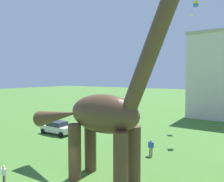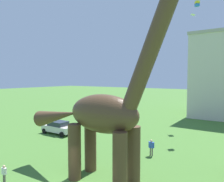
% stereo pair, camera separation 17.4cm
% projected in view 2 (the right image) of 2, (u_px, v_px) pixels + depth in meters
% --- Properties ---
extents(dinosaur_sculpture, '(12.13, 2.57, 12.67)m').
position_uv_depth(dinosaur_sculpture, '(103.00, 114.00, 14.19)').
color(dinosaur_sculpture, '#513823').
rests_on(dinosaur_sculpture, ground_plane).
extents(parked_sedan_left, '(4.25, 2.02, 1.55)m').
position_uv_depth(parked_sedan_left, '(58.00, 127.00, 26.58)').
color(parked_sedan_left, silver).
rests_on(parked_sedan_left, ground_plane).
extents(person_watching_child, '(0.45, 0.20, 1.21)m').
position_uv_depth(person_watching_child, '(4.00, 172.00, 14.14)').
color(person_watching_child, '#6B6056').
rests_on(person_watching_child, ground_plane).
extents(person_photographer, '(0.55, 0.24, 1.47)m').
position_uv_depth(person_photographer, '(78.00, 135.00, 22.48)').
color(person_photographer, '#2D3347').
rests_on(person_photographer, ground_plane).
extents(person_near_flyer, '(0.55, 0.24, 1.46)m').
position_uv_depth(person_near_flyer, '(151.00, 146.00, 19.04)').
color(person_near_flyer, '#6B6056').
rests_on(person_near_flyer, ground_plane).
extents(kite_mid_right, '(0.87, 0.93, 0.19)m').
position_uv_depth(kite_mid_right, '(193.00, 15.00, 31.43)').
color(kite_mid_right, white).
extents(kite_high_left, '(0.63, 0.63, 0.64)m').
position_uv_depth(kite_high_left, '(197.00, 4.00, 26.36)').
color(kite_high_left, yellow).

